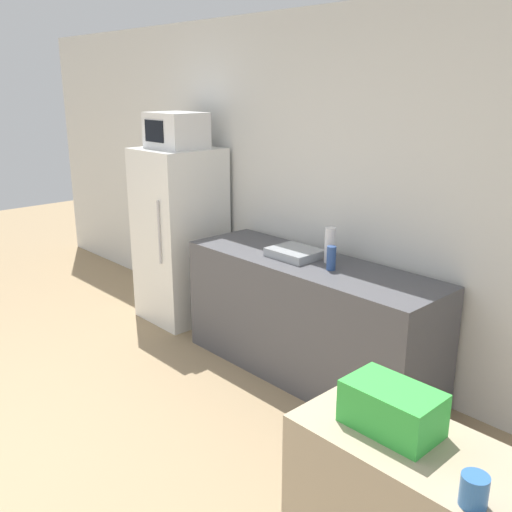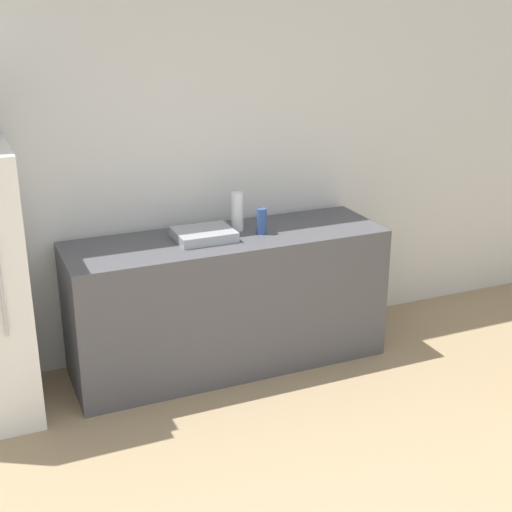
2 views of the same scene
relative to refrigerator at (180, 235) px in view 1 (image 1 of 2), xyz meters
The scene contains 9 objects.
wall_back 1.30m from the refrigerator, 19.13° to the left, with size 8.00×0.06×2.60m, color silver.
refrigerator is the anchor object (origin of this frame).
microwave 0.92m from the refrigerator, 108.11° to the right, with size 0.48×0.38×0.30m.
counter 1.57m from the refrigerator, ahead, with size 2.01×0.62×0.87m, color #4C4C51.
sink_basin 1.39m from the refrigerator, ahead, with size 0.35×0.29×0.06m, color #9EA3A8.
bottle_tall 1.66m from the refrigerator, ahead, with size 0.08×0.08×0.25m, color silver.
bottle_short 1.77m from the refrigerator, ahead, with size 0.06×0.06×0.16m, color #2D4C8C.
basket 3.59m from the refrigerator, 25.10° to the right, with size 0.29×0.18×0.14m, color green.
jar 3.95m from the refrigerator, 24.76° to the right, with size 0.07×0.07×0.09m, color #336BB2.
Camera 1 is at (2.96, -0.40, 2.07)m, focal length 40.00 mm.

